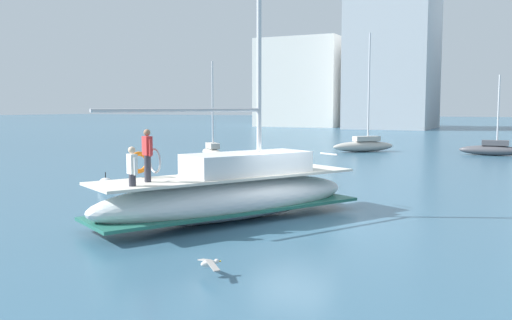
# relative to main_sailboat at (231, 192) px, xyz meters

# --- Properties ---
(ground_plane) EXTENTS (400.00, 400.00, 0.00)m
(ground_plane) POSITION_rel_main_sailboat_xyz_m (1.95, 0.67, -0.91)
(ground_plane) COLOR #38607A
(main_sailboat) EXTENTS (6.69, 9.58, 13.23)m
(main_sailboat) POSITION_rel_main_sailboat_xyz_m (0.00, 0.00, 0.00)
(main_sailboat) COLOR silver
(main_sailboat) RESTS_ON ground
(moored_sloop_near) EXTENTS (4.80, 4.73, 9.66)m
(moored_sloop_near) POSITION_rel_main_sailboat_xyz_m (-3.24, 28.87, -0.29)
(moored_sloop_near) COLOR #B7B2A8
(moored_sloop_near) RESTS_ON ground
(moored_sloop_far) EXTENTS (3.70, 3.69, 6.93)m
(moored_sloop_far) POSITION_rel_main_sailboat_xyz_m (-11.82, 18.87, -0.42)
(moored_sloop_far) COLOR #B7B2A8
(moored_sloop_far) RESTS_ON ground
(moored_cutter_left) EXTENTS (4.74, 1.13, 6.10)m
(moored_cutter_left) POSITION_rel_main_sailboat_xyz_m (6.46, 29.79, -0.41)
(moored_cutter_left) COLOR #4C4C51
(moored_cutter_left) RESTS_ON ground
(seagull) EXTENTS (0.87, 0.72, 0.17)m
(seagull) POSITION_rel_main_sailboat_xyz_m (2.51, -5.66, -0.61)
(seagull) COLOR silver
(seagull) RESTS_ON ground
(mooring_buoy) EXTENTS (0.71, 0.71, 0.96)m
(mooring_buoy) POSITION_rel_main_sailboat_xyz_m (-8.04, 3.13, -0.70)
(mooring_buoy) COLOR silver
(mooring_buoy) RESTS_ON ground
(waterfront_buildings) EXTENTS (81.87, 19.50, 26.81)m
(waterfront_buildings) POSITION_rel_main_sailboat_xyz_m (0.30, 82.59, 10.17)
(waterfront_buildings) COLOR silver
(waterfront_buildings) RESTS_ON ground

